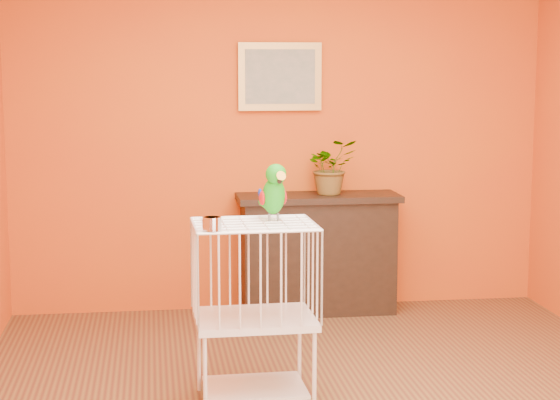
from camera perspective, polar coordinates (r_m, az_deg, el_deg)
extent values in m
plane|color=#C54112|center=(7.02, -0.04, 3.86)|extent=(4.00, 0.00, 4.00)
plane|color=#C54112|center=(2.67, 13.32, -3.51)|extent=(4.00, 0.00, 4.00)
cube|color=black|center=(6.98, 2.33, -3.47)|extent=(1.12, 0.37, 0.84)
cube|color=black|center=(6.90, 2.35, 0.15)|extent=(1.20, 0.43, 0.05)
cube|color=black|center=(6.82, 2.58, -3.75)|extent=(0.79, 0.02, 0.42)
cube|color=brown|center=(6.92, 0.48, -4.36)|extent=(0.05, 0.17, 0.26)
cube|color=#284924|center=(6.93, 1.09, -4.34)|extent=(0.05, 0.17, 0.26)
cube|color=brown|center=(6.94, 1.78, -4.32)|extent=(0.05, 0.17, 0.26)
cube|color=#284924|center=(6.96, 2.54, -4.29)|extent=(0.05, 0.17, 0.26)
cube|color=brown|center=(6.97, 3.30, -4.27)|extent=(0.05, 0.17, 0.26)
imported|color=#26722D|center=(6.86, 3.18, 1.63)|extent=(0.44, 0.47, 0.32)
cube|color=#B88842|center=(6.97, -0.01, 7.53)|extent=(0.62, 0.03, 0.50)
cube|color=gray|center=(6.95, 0.01, 7.53)|extent=(0.52, 0.01, 0.40)
cube|color=silver|center=(5.24, -1.55, -11.35)|extent=(0.56, 0.43, 0.02)
cube|color=silver|center=(5.12, -1.57, -7.28)|extent=(0.65, 0.51, 0.04)
cube|color=silver|center=(5.01, -1.59, -1.48)|extent=(0.65, 0.51, 0.01)
cylinder|color=silver|center=(4.95, -4.59, -10.78)|extent=(0.02, 0.02, 0.45)
cylinder|color=silver|center=(5.03, 2.11, -10.47)|extent=(0.02, 0.02, 0.45)
cylinder|color=silver|center=(5.38, -4.97, -9.25)|extent=(0.02, 0.02, 0.45)
cylinder|color=silver|center=(5.44, 1.19, -8.99)|extent=(0.02, 0.02, 0.45)
cylinder|color=silver|center=(4.77, -4.17, -1.45)|extent=(0.10, 0.10, 0.07)
cylinder|color=#59544C|center=(5.06, -0.66, -1.09)|extent=(0.01, 0.01, 0.05)
cylinder|color=#59544C|center=(5.08, -0.12, -1.06)|extent=(0.01, 0.01, 0.05)
ellipsoid|color=#09940F|center=(5.05, -0.39, 0.26)|extent=(0.16, 0.20, 0.23)
ellipsoid|color=#09940F|center=(5.00, -0.25, 1.58)|extent=(0.14, 0.14, 0.11)
cone|color=orange|center=(4.95, -0.03, 1.38)|extent=(0.07, 0.08, 0.07)
cone|color=black|center=(4.97, -0.08, 1.16)|extent=(0.03, 0.03, 0.03)
sphere|color=black|center=(4.97, -0.58, 1.68)|extent=(0.02, 0.02, 0.02)
sphere|color=black|center=(5.00, 0.25, 1.72)|extent=(0.02, 0.02, 0.02)
ellipsoid|color=#A50C0C|center=(5.04, -1.10, 0.12)|extent=(0.04, 0.07, 0.08)
ellipsoid|color=navy|center=(5.08, 0.23, 0.19)|extent=(0.04, 0.07, 0.08)
cone|color=#09940F|center=(5.13, -0.69, -0.47)|extent=(0.11, 0.17, 0.12)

